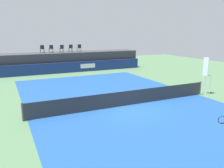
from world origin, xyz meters
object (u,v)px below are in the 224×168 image
at_px(spectator_chair_far_left, 42,49).
at_px(tennis_ball, 134,93).
at_px(spectator_chair_left, 51,48).
at_px(umpire_chair, 206,73).
at_px(spectator_chair_far_right, 79,48).
at_px(net_post_far, 200,88).
at_px(net_post_near, 22,112).
at_px(spectator_chair_right, 71,48).
at_px(spectator_chair_center, 62,48).

xyz_separation_m(spectator_chair_far_left, tennis_ball, (4.48, -13.19, -2.66)).
height_order(spectator_chair_left, umpire_chair, spectator_chair_left).
distance_m(spectator_chair_far_left, umpire_chair, 18.04).
bearing_deg(spectator_chair_far_right, net_post_far, -73.64).
bearing_deg(net_post_near, spectator_chair_far_right, 62.47).
height_order(spectator_chair_right, umpire_chair, spectator_chair_right).
bearing_deg(spectator_chair_far_right, spectator_chair_far_left, 177.14).
relative_size(spectator_chair_far_left, net_post_near, 0.89).
bearing_deg(spectator_chair_left, spectator_chair_center, -11.31).
distance_m(spectator_chair_right, net_post_near, 16.88).
bearing_deg(net_post_near, spectator_chair_left, 73.35).
height_order(spectator_chair_left, tennis_ball, spectator_chair_left).
distance_m(net_post_near, tennis_ball, 8.38).
relative_size(umpire_chair, net_post_near, 2.76).
bearing_deg(spectator_chair_left, net_post_near, -106.65).
bearing_deg(spectator_chair_left, spectator_chair_far_left, 166.32).
bearing_deg(net_post_far, spectator_chair_far_left, 119.74).
distance_m(spectator_chair_left, net_post_near, 16.02).
xyz_separation_m(spectator_chair_right, umpire_chair, (5.97, -15.27, -1.11)).
height_order(spectator_chair_far_left, umpire_chair, spectator_chair_far_left).
bearing_deg(tennis_ball, spectator_chair_far_left, 108.75).
relative_size(spectator_chair_left, spectator_chair_right, 1.00).
bearing_deg(spectator_chair_left, umpire_chair, -61.37).
bearing_deg(spectator_chair_right, spectator_chair_center, -165.62).
xyz_separation_m(spectator_chair_center, spectator_chair_right, (1.15, 0.30, 0.00)).
xyz_separation_m(spectator_chair_far_left, spectator_chair_center, (2.14, -0.47, 0.00)).
bearing_deg(tennis_ball, spectator_chair_left, 105.17).
xyz_separation_m(spectator_chair_right, spectator_chair_far_right, (1.06, -0.04, 0.00)).
xyz_separation_m(umpire_chair, tennis_ball, (-4.79, 2.26, -1.55)).
bearing_deg(tennis_ball, spectator_chair_center, 100.41).
bearing_deg(spectator_chair_far_right, spectator_chair_left, -179.71).
bearing_deg(net_post_near, spectator_chair_right, 65.75).
height_order(spectator_chair_center, net_post_far, spectator_chair_center).
distance_m(spectator_chair_far_left, net_post_far, 17.91).
height_order(spectator_chair_far_left, net_post_near, spectator_chair_far_left).
bearing_deg(tennis_ball, spectator_chair_far_right, 90.56).
xyz_separation_m(spectator_chair_far_left, net_post_far, (8.82, -15.44, -2.19)).
relative_size(spectator_chair_left, spectator_chair_center, 1.00).
height_order(spectator_chair_far_right, tennis_ball, spectator_chair_far_right).
xyz_separation_m(spectator_chair_far_right, net_post_far, (4.47, -15.22, -2.19)).
height_order(spectator_chair_left, net_post_near, spectator_chair_left).
xyz_separation_m(net_post_near, tennis_ball, (8.06, 2.25, -0.46)).
xyz_separation_m(spectator_chair_left, spectator_chair_right, (2.33, 0.06, 0.00)).
distance_m(spectator_chair_right, net_post_far, 16.38).
relative_size(spectator_chair_far_left, spectator_chair_right, 1.00).
height_order(spectator_chair_right, net_post_near, spectator_chair_right).
relative_size(spectator_chair_center, spectator_chair_far_right, 1.00).
distance_m(net_post_near, net_post_far, 12.40).
relative_size(umpire_chair, tennis_ball, 40.59).
distance_m(spectator_chair_far_left, spectator_chair_center, 2.19).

